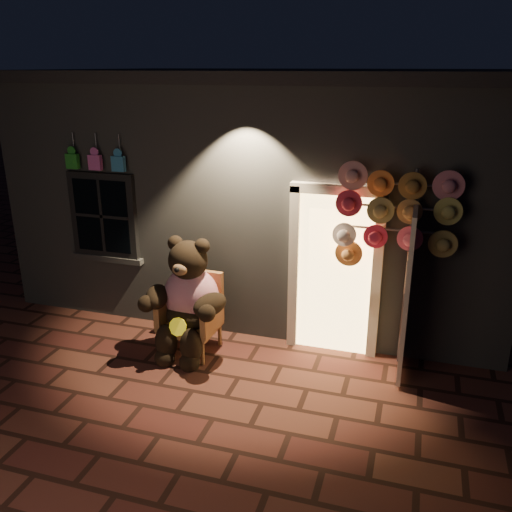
% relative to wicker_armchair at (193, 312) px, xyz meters
% --- Properties ---
extents(ground, '(60.00, 60.00, 0.00)m').
position_rel_wicker_armchair_xyz_m(ground, '(0.37, -0.94, -0.51)').
color(ground, '#5A2E22').
rests_on(ground, ground).
extents(shop_building, '(7.30, 5.95, 3.51)m').
position_rel_wicker_armchair_xyz_m(shop_building, '(0.38, 3.05, 1.22)').
color(shop_building, slate).
rests_on(shop_building, ground).
extents(wicker_armchair, '(0.73, 0.67, 1.03)m').
position_rel_wicker_armchair_xyz_m(wicker_armchair, '(0.00, 0.00, 0.00)').
color(wicker_armchair, '#AE7C43').
rests_on(wicker_armchair, ground).
extents(teddy_bear, '(1.15, 0.91, 1.59)m').
position_rel_wicker_armchair_xyz_m(teddy_bear, '(-0.00, -0.13, 0.23)').
color(teddy_bear, '#B1123A').
rests_on(teddy_bear, ground).
extents(hat_rack, '(1.39, 0.22, 2.46)m').
position_rel_wicker_armchair_xyz_m(hat_rack, '(2.38, 0.34, 1.41)').
color(hat_rack, '#59595E').
rests_on(hat_rack, ground).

